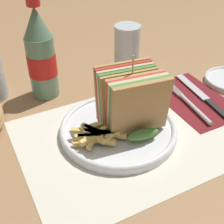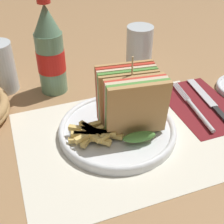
{
  "view_description": "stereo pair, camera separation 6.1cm",
  "coord_description": "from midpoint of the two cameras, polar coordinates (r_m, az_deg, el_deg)",
  "views": [
    {
      "loc": [
        -0.23,
        -0.4,
        0.4
      ],
      "look_at": [
        -0.0,
        0.04,
        0.04
      ],
      "focal_mm": 50.0,
      "sensor_mm": 36.0,
      "label": 1
    },
    {
      "loc": [
        -0.17,
        -0.42,
        0.4
      ],
      "look_at": [
        -0.0,
        0.04,
        0.04
      ],
      "focal_mm": 50.0,
      "sensor_mm": 36.0,
      "label": 2
    }
  ],
  "objects": [
    {
      "name": "ground_plane",
      "position": [
        0.61,
        4.62,
        -5.24
      ],
      "size": [
        4.0,
        4.0,
        0.0
      ],
      "primitive_type": "plane",
      "color": "#9E754C"
    },
    {
      "name": "placemat",
      "position": [
        0.61,
        5.52,
        -4.79
      ],
      "size": [
        0.42,
        0.32,
        0.0
      ],
      "color": "silver",
      "rests_on": "ground_plane"
    },
    {
      "name": "plate_main",
      "position": [
        0.62,
        3.49,
        -3.37
      ],
      "size": [
        0.23,
        0.23,
        0.02
      ],
      "color": "white",
      "rests_on": "ground_plane"
    },
    {
      "name": "club_sandwich",
      "position": [
        0.58,
        6.49,
        1.76
      ],
      "size": [
        0.12,
        0.12,
        0.15
      ],
      "color": "tan",
      "rests_on": "plate_main"
    },
    {
      "name": "fries_pile",
      "position": [
        0.58,
        -0.31,
        -3.93
      ],
      "size": [
        0.1,
        0.07,
        0.02
      ],
      "color": "#E5C166",
      "rests_on": "plate_main"
    },
    {
      "name": "napkin",
      "position": [
        0.73,
        18.24,
        1.1
      ],
      "size": [
        0.14,
        0.21,
        0.0
      ],
      "color": "maroon",
      "rests_on": "ground_plane"
    },
    {
      "name": "fork",
      "position": [
        0.7,
        17.51,
        0.32
      ],
      "size": [
        0.03,
        0.19,
        0.01
      ],
      "rotation": [
        0.0,
        0.0,
        -0.1
      ],
      "color": "silver",
      "rests_on": "napkin"
    },
    {
      "name": "knife",
      "position": [
        0.74,
        19.86,
        1.59
      ],
      "size": [
        0.03,
        0.2,
        0.0
      ],
      "rotation": [
        0.0,
        0.0,
        -0.1
      ],
      "color": "black",
      "rests_on": "napkin"
    },
    {
      "name": "coke_bottle_near",
      "position": [
        0.72,
        -8.85,
        10.73
      ],
      "size": [
        0.06,
        0.06,
        0.23
      ],
      "color": "slate",
      "rests_on": "ground_plane"
    },
    {
      "name": "glass_near",
      "position": [
        0.83,
        7.13,
        10.8
      ],
      "size": [
        0.07,
        0.07,
        0.12
      ],
      "color": "silver",
      "rests_on": "ground_plane"
    },
    {
      "name": "glass_far",
      "position": [
        0.77,
        -17.44,
        7.2
      ],
      "size": [
        0.07,
        0.07,
        0.12
      ],
      "color": "silver",
      "rests_on": "ground_plane"
    }
  ]
}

